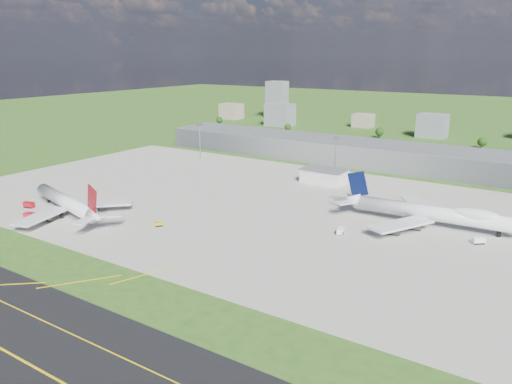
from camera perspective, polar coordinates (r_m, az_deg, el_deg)
The scene contains 22 objects.
ground at distance 357.06m, azimuth 9.82°, elevation 2.99°, with size 1400.00×1400.00×0.00m, color #29531A.
apron at distance 257.72m, azimuth 1.96°, elevation -1.66°, with size 360.00×190.00×0.08m, color gray.
terminal at distance 369.12m, azimuth 10.82°, elevation 4.54°, with size 300.00×42.00×15.00m, color slate.
ops_building at distance 307.73m, azimuth 7.80°, elevation 1.82°, with size 26.00×16.00×8.00m, color silver.
mast_west at distance 376.07m, azimuth -6.45°, elevation 6.50°, with size 3.50×2.00×25.90m.
mast_center at distance 318.19m, azimuth 9.07°, elevation 4.75°, with size 3.50×2.00×25.90m.
airliner_red_twin at distance 260.04m, azimuth -20.70°, elevation -1.26°, with size 74.85×57.23×20.87m.
airliner_blue_quad at distance 240.86m, azimuth 19.57°, elevation -2.32°, with size 83.56×65.51×21.82m.
fire_truck at distance 257.82m, azimuth -24.15°, elevation -2.63°, with size 8.88×5.07×3.70m.
crash_tender at distance 280.27m, azimuth -24.52°, elevation -1.36°, with size 6.04×3.75×2.97m.
tug_yellow at distance 232.49m, azimuth -11.06°, elevation -3.64°, with size 4.28×4.49×1.93m.
van_white_near at distance 221.77m, azimuth 9.63°, elevation -4.41°, with size 3.51×5.91×2.78m.
van_white_far at distance 227.19m, azimuth 24.10°, elevation -5.13°, with size 5.43×5.03×2.60m.
bldg_far_w at distance 610.78m, azimuth -2.83°, elevation 9.21°, with size 24.00×20.00×18.00m, color gray.
bldg_w at distance 550.10m, azimuth 2.76°, elevation 8.83°, with size 28.00×22.00×24.00m, color slate.
bldg_cw at distance 551.81m, azimuth 12.14°, elevation 8.00°, with size 20.00×18.00×14.00m, color gray.
bldg_c at distance 499.00m, azimuth 19.51°, elevation 7.15°, with size 26.00×20.00×22.00m, color slate.
bldg_tall_w at distance 620.72m, azimuth 2.41°, elevation 10.52°, with size 22.00×20.00×44.00m, color slate.
tree_far_w at distance 559.57m, azimuth -4.19°, elevation 8.21°, with size 7.20×7.20×8.80m.
tree_w at distance 506.07m, azimuth 3.66°, elevation 7.41°, with size 6.75×6.75×8.25m.
tree_c at distance 482.47m, azimuth 13.94°, elevation 6.70°, with size 8.10×8.10×9.90m.
tree_e at distance 456.14m, azimuth 24.44°, elevation 5.24°, with size 7.65×7.65×9.35m.
Camera 1 is at (137.65, -170.52, 76.25)m, focal length 35.00 mm.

